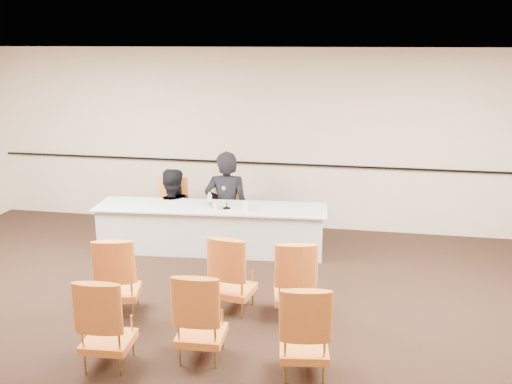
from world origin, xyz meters
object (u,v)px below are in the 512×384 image
(coffee_cup, at_px, (246,207))
(aud_chair_front_right, at_px, (295,278))
(panelist_main_chair, at_px, (227,211))
(panelist_second, at_px, (172,220))
(panelist_main, at_px, (227,211))
(panelist_second_chair, at_px, (171,209))
(water_bottle, at_px, (210,200))
(aud_chair_front_mid, at_px, (233,272))
(aud_chair_back_right, at_px, (304,328))
(microphone, at_px, (226,199))
(aud_chair_back_left, at_px, (107,320))
(panel_table, at_px, (211,229))
(drinking_glass, at_px, (216,206))
(aud_chair_front_left, at_px, (118,274))
(aud_chair_back_mid, at_px, (201,314))

(coffee_cup, height_order, aud_chair_front_right, aud_chair_front_right)
(panelist_main_chair, xyz_separation_m, panelist_second, (-0.91, -0.07, -0.19))
(panelist_main, relative_size, aud_chair_front_right, 2.05)
(panelist_second_chair, relative_size, water_bottle, 4.06)
(aud_chair_front_mid, relative_size, aud_chair_back_right, 1.00)
(microphone, bearing_deg, aud_chair_front_mid, -101.72)
(panelist_second_chair, relative_size, aud_chair_back_left, 1.00)
(panel_table, bearing_deg, drinking_glass, -50.73)
(panel_table, relative_size, panelist_second, 2.04)
(aud_chair_front_mid, bearing_deg, panel_table, 121.32)
(microphone, bearing_deg, panelist_main, 76.14)
(aud_chair_front_mid, height_order, aud_chair_front_right, same)
(aud_chair_front_left, bearing_deg, aud_chair_back_right, -34.85)
(panel_table, relative_size, water_bottle, 14.84)
(coffee_cup, bearing_deg, microphone, 169.58)
(panelist_second, height_order, microphone, panelist_second)
(aud_chair_front_mid, bearing_deg, microphone, 114.68)
(microphone, height_order, aud_chair_back_left, microphone)
(panel_table, xyz_separation_m, microphone, (0.26, -0.08, 0.50))
(water_bottle, distance_m, aud_chair_back_left, 3.23)
(aud_chair_back_right, bearing_deg, microphone, 107.78)
(panel_table, bearing_deg, water_bottle, -94.85)
(aud_chair_back_mid, bearing_deg, aud_chair_front_left, 144.47)
(panelist_main, bearing_deg, coffee_cup, 116.90)
(aud_chair_back_right, bearing_deg, aud_chair_front_left, 150.30)
(panelist_main_chair, relative_size, drinking_glass, 9.50)
(aud_chair_front_left, distance_m, aud_chair_back_left, 1.14)
(water_bottle, relative_size, aud_chair_front_right, 0.25)
(water_bottle, relative_size, aud_chair_back_left, 0.25)
(microphone, distance_m, aud_chair_back_left, 3.23)
(microphone, bearing_deg, panelist_second_chair, 125.02)
(aud_chair_back_left, bearing_deg, microphone, 78.46)
(panel_table, xyz_separation_m, aud_chair_front_left, (-0.53, -2.17, 0.13))
(microphone, distance_m, water_bottle, 0.27)
(panelist_main_chair, xyz_separation_m, aud_chair_back_right, (1.62, -3.59, 0.00))
(water_bottle, bearing_deg, aud_chair_front_left, -104.08)
(microphone, bearing_deg, water_bottle, 146.20)
(panelist_main, height_order, aud_chair_front_mid, panelist_main)
(microphone, xyz_separation_m, coffee_cup, (0.30, -0.06, -0.09))
(panel_table, bearing_deg, aud_chair_front_left, -108.15)
(water_bottle, distance_m, aud_chair_front_right, 2.40)
(water_bottle, relative_size, aud_chair_back_right, 0.25)
(drinking_glass, relative_size, aud_chair_front_left, 0.11)
(aud_chair_front_left, bearing_deg, microphone, 55.41)
(aud_chair_front_left, bearing_deg, aud_chair_back_mid, -46.45)
(panelist_main_chair, height_order, water_bottle, panelist_main_chair)
(aud_chair_front_left, xyz_separation_m, aud_chair_back_left, (0.37, -1.08, 0.00))
(panelist_main, xyz_separation_m, coffee_cup, (0.45, -0.67, 0.29))
(drinking_glass, bearing_deg, panel_table, 133.63)
(panel_table, xyz_separation_m, panelist_main, (0.11, 0.54, 0.12))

